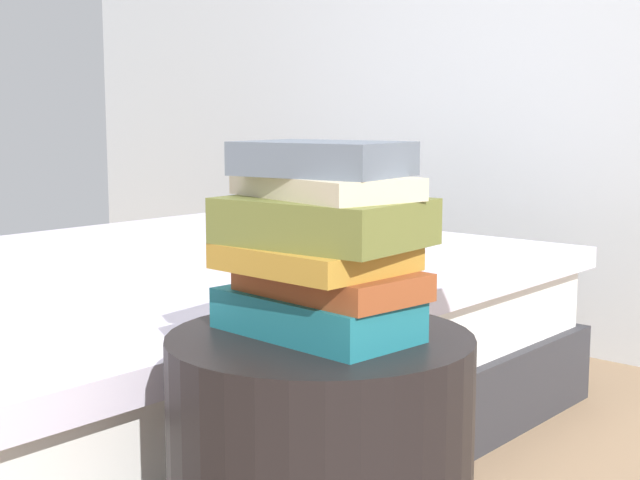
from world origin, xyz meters
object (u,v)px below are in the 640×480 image
(book_rust, at_px, (330,282))
(book_slate, at_px, (325,159))
(book_teal, at_px, (315,314))
(book_olive, at_px, (323,221))
(bed, at_px, (167,344))
(book_ochre, at_px, (317,257))
(book_cream, at_px, (322,186))

(book_rust, xyz_separation_m, book_slate, (-0.01, -0.00, 0.17))
(book_teal, bearing_deg, book_slate, 27.35)
(book_rust, bearing_deg, book_teal, -150.76)
(book_rust, xyz_separation_m, book_olive, (-0.01, -0.01, 0.09))
(bed, relative_size, book_ochre, 8.93)
(book_teal, bearing_deg, book_olive, -0.84)
(book_teal, relative_size, book_olive, 1.07)
(book_slate, bearing_deg, book_rust, 16.37)
(book_rust, bearing_deg, book_ochre, -109.18)
(book_ochre, xyz_separation_m, book_cream, (-0.01, 0.02, 0.10))
(bed, relative_size, book_slate, 9.39)
(book_teal, xyz_separation_m, book_cream, (0.00, 0.01, 0.18))
(book_olive, bearing_deg, book_rust, 59.07)
(book_teal, height_order, book_slate, book_slate)
(bed, relative_size, book_teal, 7.31)
(book_slate, bearing_deg, bed, 144.04)
(book_rust, xyz_separation_m, book_cream, (-0.02, 0.00, 0.13))
(book_ochre, bearing_deg, book_teal, 145.55)
(book_ochre, bearing_deg, book_slate, 87.31)
(book_ochre, bearing_deg, book_rust, 67.65)
(bed, relative_size, book_cream, 8.07)
(book_rust, xyz_separation_m, book_ochre, (-0.01, -0.02, 0.04))
(bed, distance_m, book_rust, 1.24)
(book_olive, relative_size, book_slate, 1.20)
(book_cream, height_order, book_slate, book_slate)
(book_teal, xyz_separation_m, book_ochre, (0.01, -0.01, 0.08))
(book_ochre, relative_size, book_cream, 0.90)
(bed, bearing_deg, book_ochre, -29.40)
(book_olive, xyz_separation_m, book_slate, (-0.00, 0.01, 0.09))
(book_cream, bearing_deg, book_rust, 7.70)
(book_rust, distance_m, book_cream, 0.13)
(book_teal, distance_m, book_cream, 0.18)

